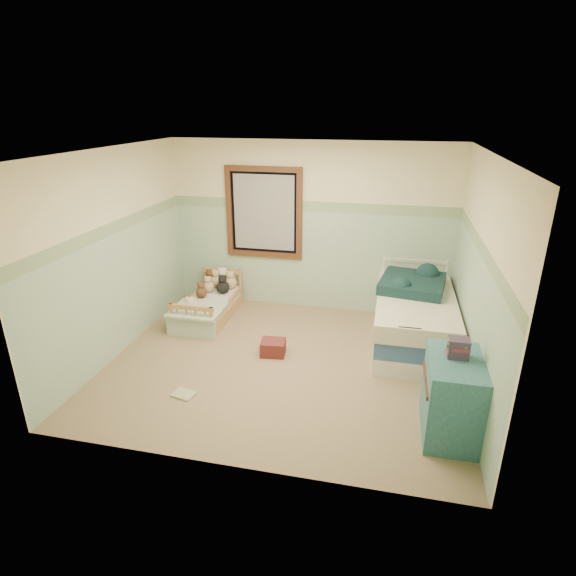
% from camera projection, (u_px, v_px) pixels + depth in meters
% --- Properties ---
extents(floor, '(4.20, 3.60, 0.02)m').
position_uv_depth(floor, '(283.00, 364.00, 5.71)').
color(floor, brown).
rests_on(floor, ground).
extents(ceiling, '(4.20, 3.60, 0.02)m').
position_uv_depth(ceiling, '(282.00, 150.00, 4.79)').
color(ceiling, silver).
rests_on(ceiling, wall_back).
extents(wall_back, '(4.20, 0.04, 2.50)m').
position_uv_depth(wall_back, '(310.00, 228.00, 6.89)').
color(wall_back, beige).
rests_on(wall_back, floor).
extents(wall_front, '(4.20, 0.04, 2.50)m').
position_uv_depth(wall_front, '(230.00, 340.00, 3.62)').
color(wall_front, beige).
rests_on(wall_front, floor).
extents(wall_left, '(0.04, 3.60, 2.50)m').
position_uv_depth(wall_left, '(115.00, 254.00, 5.68)').
color(wall_left, beige).
rests_on(wall_left, floor).
extents(wall_right, '(0.04, 3.60, 2.50)m').
position_uv_depth(wall_right, '(480.00, 281.00, 4.83)').
color(wall_right, beige).
rests_on(wall_right, floor).
extents(wainscot_mint, '(4.20, 0.01, 1.50)m').
position_uv_depth(wainscot_mint, '(310.00, 261.00, 7.06)').
color(wainscot_mint, '#97B79B').
rests_on(wainscot_mint, floor).
extents(border_strip, '(4.20, 0.01, 0.15)m').
position_uv_depth(border_strip, '(311.00, 206.00, 6.75)').
color(border_strip, '#41743E').
rests_on(border_strip, wall_back).
extents(window_frame, '(1.16, 0.06, 1.36)m').
position_uv_depth(window_frame, '(264.00, 213.00, 6.92)').
color(window_frame, '#461E0F').
rests_on(window_frame, wall_back).
extents(window_blinds, '(0.92, 0.01, 1.12)m').
position_uv_depth(window_blinds, '(264.00, 213.00, 6.93)').
color(window_blinds, '#B4B4AF').
rests_on(window_blinds, window_frame).
extents(toddler_bed_frame, '(0.64, 1.29, 0.17)m').
position_uv_depth(toddler_bed_frame, '(209.00, 312.00, 6.91)').
color(toddler_bed_frame, olive).
rests_on(toddler_bed_frame, floor).
extents(toddler_mattress, '(0.59, 1.23, 0.12)m').
position_uv_depth(toddler_mattress, '(209.00, 303.00, 6.86)').
color(toddler_mattress, silver).
rests_on(toddler_mattress, toddler_bed_frame).
extents(patchwork_quilt, '(0.70, 0.64, 0.03)m').
position_uv_depth(patchwork_quilt, '(197.00, 309.00, 6.47)').
color(patchwork_quilt, '#87BAD0').
rests_on(patchwork_quilt, toddler_mattress).
extents(plush_bed_brown, '(0.19, 0.19, 0.19)m').
position_uv_depth(plush_bed_brown, '(211.00, 281.00, 7.29)').
color(plush_bed_brown, brown).
rests_on(plush_bed_brown, toddler_mattress).
extents(plush_bed_white, '(0.22, 0.22, 0.22)m').
position_uv_depth(plush_bed_white, '(223.00, 281.00, 7.24)').
color(plush_bed_white, silver).
rests_on(plush_bed_white, toddler_mattress).
extents(plush_bed_tan, '(0.17, 0.17, 0.17)m').
position_uv_depth(plush_bed_tan, '(209.00, 287.00, 7.08)').
color(plush_bed_tan, '#D1B381').
rests_on(plush_bed_tan, toddler_mattress).
extents(plush_bed_dark, '(0.20, 0.20, 0.20)m').
position_uv_depth(plush_bed_dark, '(223.00, 287.00, 7.03)').
color(plush_bed_dark, black).
rests_on(plush_bed_dark, toddler_mattress).
extents(plush_floor_cream, '(0.26, 0.26, 0.26)m').
position_uv_depth(plush_floor_cream, '(192.00, 313.00, 6.76)').
color(plush_floor_cream, beige).
rests_on(plush_floor_cream, floor).
extents(plush_floor_tan, '(0.21, 0.21, 0.21)m').
position_uv_depth(plush_floor_tan, '(174.00, 321.00, 6.58)').
color(plush_floor_tan, '#D1B381').
rests_on(plush_floor_tan, floor).
extents(twin_bed_frame, '(0.94, 1.89, 0.22)m').
position_uv_depth(twin_bed_frame, '(412.00, 335.00, 6.15)').
color(twin_bed_frame, white).
rests_on(twin_bed_frame, floor).
extents(twin_boxspring, '(0.94, 1.89, 0.22)m').
position_uv_depth(twin_boxspring, '(414.00, 320.00, 6.07)').
color(twin_boxspring, navy).
rests_on(twin_boxspring, twin_bed_frame).
extents(twin_mattress, '(0.98, 1.92, 0.22)m').
position_uv_depth(twin_mattress, '(416.00, 305.00, 5.99)').
color(twin_mattress, beige).
rests_on(twin_mattress, twin_boxspring).
extents(teal_blanket, '(0.92, 0.96, 0.14)m').
position_uv_depth(teal_blanket, '(412.00, 283.00, 6.21)').
color(teal_blanket, black).
rests_on(teal_blanket, twin_mattress).
extents(dresser, '(0.49, 0.79, 0.79)m').
position_uv_depth(dresser, '(452.00, 397.00, 4.38)').
color(dresser, '#255F68').
rests_on(dresser, floor).
extents(book_stack, '(0.19, 0.15, 0.19)m').
position_uv_depth(book_stack, '(458.00, 348.00, 4.25)').
color(book_stack, '#543233').
rests_on(book_stack, dresser).
extents(red_pillow, '(0.33, 0.29, 0.19)m').
position_uv_depth(red_pillow, '(273.00, 347.00, 5.88)').
color(red_pillow, maroon).
rests_on(red_pillow, floor).
extents(floor_book, '(0.27, 0.23, 0.02)m').
position_uv_depth(floor_book, '(184.00, 394.00, 5.08)').
color(floor_book, yellow).
rests_on(floor_book, floor).
extents(extra_plush_0, '(0.20, 0.20, 0.20)m').
position_uv_depth(extra_plush_0, '(216.00, 281.00, 7.26)').
color(extra_plush_0, '#D1B381').
rests_on(extra_plush_0, toddler_mattress).
extents(extra_plush_1, '(0.20, 0.20, 0.20)m').
position_uv_depth(extra_plush_1, '(230.00, 283.00, 7.20)').
color(extra_plush_1, '#D1B381').
rests_on(extra_plush_1, toddler_mattress).
extents(extra_plush_2, '(0.17, 0.17, 0.17)m').
position_uv_depth(extra_plush_2, '(202.00, 292.00, 6.88)').
color(extra_plush_2, brown).
rests_on(extra_plush_2, toddler_mattress).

